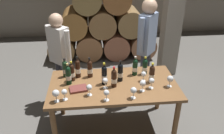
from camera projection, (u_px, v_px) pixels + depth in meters
name	position (u px, v px, depth m)	size (l,w,h in m)	color
ground_plane	(113.00, 127.00, 3.39)	(14.00, 14.00, 0.00)	#66635E
barrel_stack	(102.00, 26.00, 5.34)	(2.49, 0.90, 1.69)	olive
stone_pillar	(173.00, 11.00, 4.31)	(0.32, 0.32, 2.60)	gray
dining_table	(113.00, 90.00, 3.08)	(1.70, 0.90, 0.76)	brown
wine_bottle_0	(152.00, 74.00, 3.02)	(0.07, 0.07, 0.29)	black
wine_bottle_1	(145.00, 67.00, 3.22)	(0.07, 0.07, 0.27)	black
wine_bottle_2	(68.00, 75.00, 2.98)	(0.07, 0.07, 0.30)	black
wine_bottle_3	(104.00, 75.00, 2.98)	(0.07, 0.07, 0.31)	black
wine_bottle_4	(90.00, 69.00, 3.15)	(0.07, 0.07, 0.29)	black
wine_bottle_5	(114.00, 78.00, 2.93)	(0.07, 0.07, 0.29)	black
wine_bottle_6	(135.00, 67.00, 3.20)	(0.07, 0.07, 0.29)	black
wine_bottle_7	(72.00, 72.00, 3.07)	(0.07, 0.07, 0.29)	black
wine_bottle_8	(78.00, 68.00, 3.14)	(0.07, 0.07, 0.31)	black
wine_bottle_9	(65.00, 69.00, 3.16)	(0.07, 0.07, 0.28)	#19381E
wine_bottle_10	(120.00, 72.00, 3.05)	(0.07, 0.07, 0.30)	black
wine_glass_0	(152.00, 81.00, 2.90)	(0.07, 0.07, 0.15)	white
wine_glass_1	(106.00, 93.00, 2.67)	(0.07, 0.07, 0.14)	white
wine_glass_2	(56.00, 94.00, 2.64)	(0.09, 0.09, 0.16)	white
wine_glass_3	(134.00, 91.00, 2.71)	(0.08, 0.08, 0.15)	white
wine_glass_4	(144.00, 74.00, 3.06)	(0.07, 0.07, 0.14)	white
wine_glass_5	(64.00, 92.00, 2.68)	(0.07, 0.07, 0.14)	white
wine_glass_6	(105.00, 81.00, 2.90)	(0.07, 0.07, 0.15)	white
wine_glass_7	(170.00, 79.00, 2.93)	(0.09, 0.09, 0.16)	white
wine_glass_8	(89.00, 88.00, 2.76)	(0.07, 0.07, 0.15)	white
wine_glass_9	(143.00, 84.00, 2.84)	(0.08, 0.08, 0.15)	white
tasting_notebook	(78.00, 89.00, 2.91)	(0.22, 0.16, 0.03)	brown
sommelier_presenting	(147.00, 42.00, 3.62)	(0.34, 0.40, 1.72)	#383842
taster_seated_left	(60.00, 53.00, 3.53)	(0.38, 0.36, 1.54)	#383842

